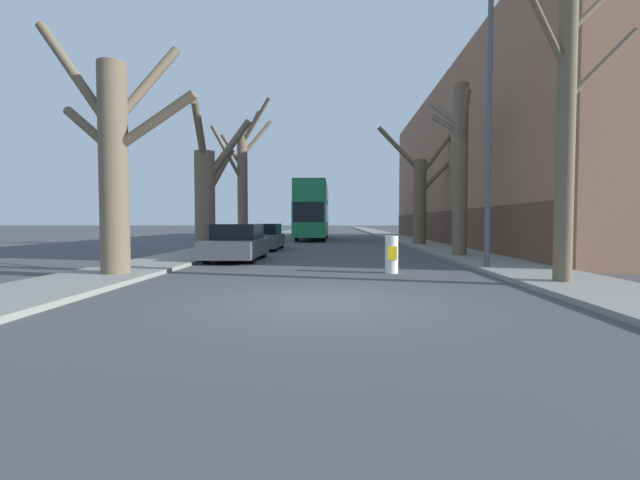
# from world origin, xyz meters

# --- Properties ---
(ground_plane) EXTENTS (300.00, 300.00, 0.00)m
(ground_plane) POSITION_xyz_m (0.00, 0.00, 0.00)
(ground_plane) COLOR #424247
(sidewalk_left) EXTENTS (2.59, 120.00, 0.12)m
(sidewalk_left) POSITION_xyz_m (-5.94, 50.00, 0.06)
(sidewalk_left) COLOR gray
(sidewalk_left) RESTS_ON ground
(sidewalk_right) EXTENTS (2.59, 120.00, 0.12)m
(sidewalk_right) POSITION_xyz_m (5.94, 50.00, 0.06)
(sidewalk_right) COLOR gray
(sidewalk_right) RESTS_ON ground
(building_facade_right) EXTENTS (10.08, 34.41, 10.89)m
(building_facade_right) POSITION_xyz_m (12.23, 21.70, 5.44)
(building_facade_right) COLOR #93664C
(building_facade_right) RESTS_ON ground
(street_tree_left_0) EXTENTS (4.68, 1.53, 7.03)m
(street_tree_left_0) POSITION_xyz_m (-5.68, 3.34, 3.25)
(street_tree_left_0) COLOR brown
(street_tree_left_0) RESTS_ON ground
(street_tree_left_1) EXTENTS (2.53, 2.84, 6.42)m
(street_tree_left_1) POSITION_xyz_m (-5.47, 10.98, 2.75)
(street_tree_left_1) COLOR brown
(street_tree_left_1) RESTS_ON ground
(street_tree_left_2) EXTENTS (3.52, 2.61, 8.97)m
(street_tree_left_2) POSITION_xyz_m (-5.47, 18.49, 4.08)
(street_tree_left_2) COLOR brown
(street_tree_left_2) RESTS_ON ground
(street_tree_right_0) EXTENTS (3.98, 1.11, 8.41)m
(street_tree_right_0) POSITION_xyz_m (5.70, 2.15, 3.77)
(street_tree_right_0) COLOR brown
(street_tree_right_0) RESTS_ON ground
(street_tree_right_1) EXTENTS (1.21, 3.21, 7.20)m
(street_tree_right_1) POSITION_xyz_m (5.46, 10.08, 3.84)
(street_tree_right_1) COLOR brown
(street_tree_right_1) RESTS_ON ground
(street_tree_right_2) EXTENTS (4.70, 1.11, 7.42)m
(street_tree_right_2) POSITION_xyz_m (5.56, 18.84, 3.16)
(street_tree_right_2) COLOR brown
(street_tree_right_2) RESTS_ON ground
(double_decker_bus) EXTENTS (2.46, 11.51, 4.61)m
(double_decker_bus) POSITION_xyz_m (-1.61, 27.90, 2.61)
(double_decker_bus) COLOR #1E7F47
(double_decker_bus) RESTS_ON ground
(parked_car_0) EXTENTS (1.89, 4.20, 1.42)m
(parked_car_0) POSITION_xyz_m (-3.55, 8.50, 0.67)
(parked_car_0) COLOR #4C5156
(parked_car_0) RESTS_ON ground
(parked_car_1) EXTENTS (1.81, 4.28, 1.40)m
(parked_car_1) POSITION_xyz_m (-3.55, 14.71, 0.66)
(parked_car_1) COLOR #4C5156
(parked_car_1) RESTS_ON ground
(lamp_post) EXTENTS (1.40, 0.20, 9.26)m
(lamp_post) POSITION_xyz_m (4.95, 5.47, 5.10)
(lamp_post) COLOR #4C4F54
(lamp_post) RESTS_ON ground
(traffic_bollard) EXTENTS (0.38, 0.40, 1.10)m
(traffic_bollard) POSITION_xyz_m (1.94, 4.50, 0.55)
(traffic_bollard) COLOR white
(traffic_bollard) RESTS_ON ground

